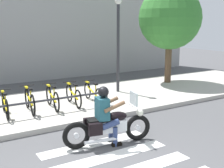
{
  "coord_description": "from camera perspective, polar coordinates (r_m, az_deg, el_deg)",
  "views": [
    {
      "loc": [
        -2.45,
        -4.38,
        2.88
      ],
      "look_at": [
        1.62,
        2.2,
        1.29
      ],
      "focal_mm": 47.36,
      "sensor_mm": 36.0,
      "label": 1
    }
  ],
  "objects": [
    {
      "name": "bicycle_6",
      "position": [
        10.11,
        -7.47,
        -2.13
      ],
      "size": [
        0.48,
        1.6,
        0.77
      ],
      "color": "black",
      "rests_on": "sidewalk"
    },
    {
      "name": "bicycle_7",
      "position": [
        10.44,
        -3.73,
        -1.71
      ],
      "size": [
        0.48,
        1.67,
        0.73
      ],
      "color": "black",
      "rests_on": "sidewalk"
    },
    {
      "name": "bicycle_4",
      "position": [
        9.61,
        -15.61,
        -3.1
      ],
      "size": [
        0.48,
        1.63,
        0.8
      ],
      "color": "black",
      "rests_on": "sidewalk"
    },
    {
      "name": "crosswalk_stripe_4",
      "position": [
        7.37,
        -3.4,
        -11.43
      ],
      "size": [
        2.8,
        0.4,
        0.01
      ],
      "primitive_type": "cube",
      "color": "white",
      "rests_on": "ground"
    },
    {
      "name": "rider",
      "position": [
        7.02,
        -1.26,
        -5.36
      ],
      "size": [
        0.7,
        0.62,
        1.45
      ],
      "color": "#1E4C59",
      "rests_on": "ground"
    },
    {
      "name": "motorcycle",
      "position": [
        7.16,
        -0.65,
        -8.13
      ],
      "size": [
        2.21,
        0.82,
        1.25
      ],
      "color": "black",
      "rests_on": "ground"
    },
    {
      "name": "sidewalk",
      "position": [
        10.22,
        -16.7,
        -4.86
      ],
      "size": [
        24.0,
        4.4,
        0.15
      ],
      "primitive_type": "cube",
      "color": "#B7B2A8",
      "rests_on": "ground"
    },
    {
      "name": "bike_rack",
      "position": [
        8.99,
        -16.92,
        -3.78
      ],
      "size": [
        5.83,
        0.07,
        0.49
      ],
      "color": "#333338",
      "rests_on": "sidewalk"
    },
    {
      "name": "bicycle_5",
      "position": [
        9.84,
        -11.43,
        -2.61
      ],
      "size": [
        0.48,
        1.62,
        0.79
      ],
      "color": "black",
      "rests_on": "sidewalk"
    },
    {
      "name": "street_lamp",
      "position": [
        11.82,
        1.19,
        9.17
      ],
      "size": [
        0.28,
        0.28,
        3.88
      ],
      "color": "#2D2D33",
      "rests_on": "ground"
    },
    {
      "name": "tree_near_rack",
      "position": [
        14.02,
        11.11,
        12.35
      ],
      "size": [
        2.87,
        2.87,
        4.57
      ],
      "color": "brown",
      "rests_on": "ground"
    },
    {
      "name": "crosswalk_stripe_3",
      "position": [
        6.73,
        -0.06,
        -13.71
      ],
      "size": [
        2.8,
        0.4,
        0.01
      ],
      "primitive_type": "cube",
      "color": "white",
      "rests_on": "ground"
    },
    {
      "name": "bicycle_3",
      "position": [
        9.45,
        -19.95,
        -3.76
      ],
      "size": [
        0.48,
        1.6,
        0.75
      ],
      "color": "black",
      "rests_on": "sidewalk"
    }
  ]
}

